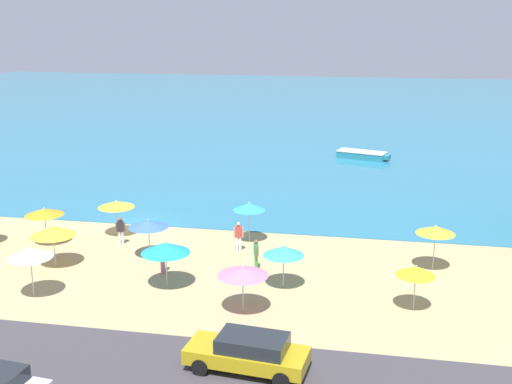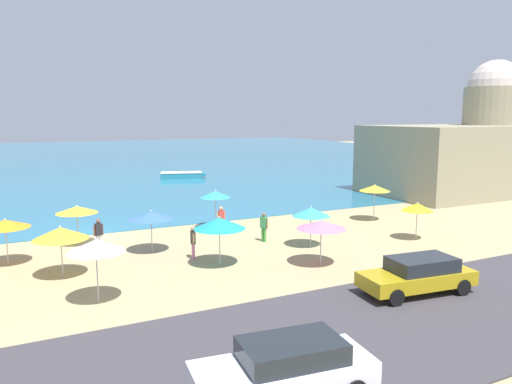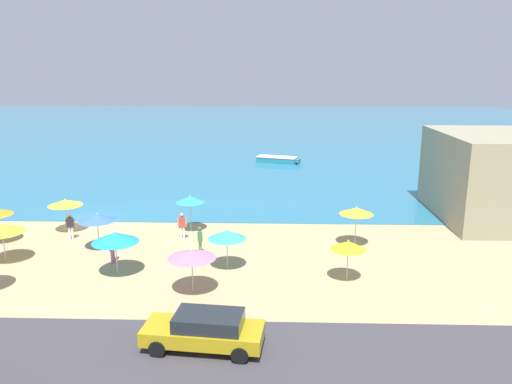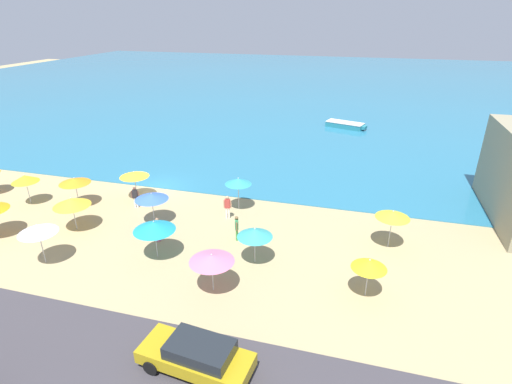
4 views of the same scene
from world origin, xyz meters
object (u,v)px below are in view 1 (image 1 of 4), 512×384
at_px(beach_umbrella_6, 30,253).
at_px(beach_umbrella_10, 249,207).
at_px(bather_3, 162,257).
at_px(skiff_nearshore, 362,155).
at_px(beach_umbrella_1, 284,251).
at_px(beach_umbrella_3, 243,272).
at_px(bather_0, 239,235).
at_px(beach_umbrella_7, 166,248).
at_px(beach_umbrella_13, 436,230).
at_px(beach_umbrella_0, 53,231).
at_px(beach_umbrella_12, 44,212).
at_px(beach_umbrella_9, 148,224).
at_px(beach_umbrella_5, 116,204).
at_px(beach_umbrella_8, 416,271).
at_px(bather_2, 121,229).
at_px(parked_car_1, 249,352).
at_px(bather_1, 256,253).

bearing_deg(beach_umbrella_6, beach_umbrella_10, 47.80).
height_order(bather_3, skiff_nearshore, bather_3).
bearing_deg(beach_umbrella_1, beach_umbrella_6, -164.20).
relative_size(beach_umbrella_3, bather_0, 1.34).
bearing_deg(beach_umbrella_7, bather_3, 114.84).
bearing_deg(beach_umbrella_13, beach_umbrella_10, 166.63).
bearing_deg(beach_umbrella_0, beach_umbrella_13, 9.11).
bearing_deg(beach_umbrella_0, beach_umbrella_12, 125.02).
relative_size(beach_umbrella_6, beach_umbrella_9, 1.13).
relative_size(beach_umbrella_5, beach_umbrella_10, 0.90).
height_order(beach_umbrella_9, beach_umbrella_13, beach_umbrella_13).
distance_m(beach_umbrella_5, bather_3, 7.20).
bearing_deg(beach_umbrella_12, beach_umbrella_8, -13.49).
bearing_deg(beach_umbrella_1, beach_umbrella_13, 26.77).
distance_m(beach_umbrella_13, skiff_nearshore, 27.73).
xyz_separation_m(beach_umbrella_12, bather_2, (4.32, 0.83, -1.07)).
height_order(beach_umbrella_10, bather_2, beach_umbrella_10).
bearing_deg(bather_2, beach_umbrella_10, 13.85).
relative_size(beach_umbrella_1, bather_0, 1.30).
distance_m(beach_umbrella_3, beach_umbrella_12, 14.82).
xyz_separation_m(beach_umbrella_7, parked_car_1, (5.55, -7.02, -1.24)).
height_order(beach_umbrella_0, bather_1, beach_umbrella_0).
relative_size(beach_umbrella_7, bather_1, 1.45).
xyz_separation_m(beach_umbrella_0, beach_umbrella_13, (19.98, 3.21, 0.24)).
relative_size(beach_umbrella_5, beach_umbrella_8, 1.02).
bearing_deg(bather_0, bather_1, -59.75).
height_order(beach_umbrella_1, beach_umbrella_7, beach_umbrella_7).
bearing_deg(bather_0, beach_umbrella_9, -157.84).
distance_m(beach_umbrella_7, beach_umbrella_12, 10.06).
bearing_deg(beach_umbrella_6, bather_1, 28.55).
height_order(beach_umbrella_10, bather_1, beach_umbrella_10).
bearing_deg(beach_umbrella_6, beach_umbrella_13, 20.29).
height_order(beach_umbrella_1, beach_umbrella_12, beach_umbrella_12).
xyz_separation_m(bather_0, bather_3, (-3.18, -4.04, -0.05)).
xyz_separation_m(beach_umbrella_3, bather_0, (-1.86, 7.70, -0.99)).
xyz_separation_m(beach_umbrella_5, beach_umbrella_12, (-3.48, -2.33, 0.02)).
distance_m(beach_umbrella_7, skiff_nearshore, 33.29).
height_order(beach_umbrella_13, skiff_nearshore, beach_umbrella_13).
height_order(beach_umbrella_0, bather_0, beach_umbrella_0).
height_order(beach_umbrella_12, parked_car_1, beach_umbrella_12).
height_order(beach_umbrella_12, beach_umbrella_13, beach_umbrella_13).
bearing_deg(beach_umbrella_13, bather_2, 177.85).
relative_size(beach_umbrella_0, beach_umbrella_1, 1.06).
relative_size(beach_umbrella_9, parked_car_1, 0.47).
bearing_deg(bather_3, beach_umbrella_8, -8.99).
height_order(beach_umbrella_9, beach_umbrella_10, beach_umbrella_10).
xyz_separation_m(bather_2, parked_car_1, (10.18, -12.46, -0.11)).
bearing_deg(beach_umbrella_10, beach_umbrella_1, -64.60).
bearing_deg(beach_umbrella_1, bather_1, 130.27).
height_order(beach_umbrella_3, beach_umbrella_13, beach_umbrella_13).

